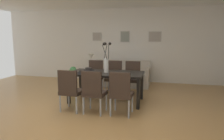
% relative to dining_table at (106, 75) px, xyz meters
% --- Properties ---
extents(ground_plane, '(9.00, 9.00, 0.00)m').
position_rel_dining_table_xyz_m(ground_plane, '(-0.17, -0.65, -0.66)').
color(ground_plane, tan).
extents(back_wall_panel, '(9.00, 0.10, 2.60)m').
position_rel_dining_table_xyz_m(back_wall_panel, '(-0.17, 2.60, 0.64)').
color(back_wall_panel, silver).
rests_on(back_wall_panel, ground).
extents(dining_table, '(1.80, 0.90, 0.74)m').
position_rel_dining_table_xyz_m(dining_table, '(0.00, 0.00, 0.00)').
color(dining_table, black).
rests_on(dining_table, ground).
extents(dining_chair_near_left, '(0.46, 0.46, 0.92)m').
position_rel_dining_table_xyz_m(dining_chair_near_left, '(-0.56, -0.88, -0.15)').
color(dining_chair_near_left, '#33261E').
rests_on(dining_chair_near_left, ground).
extents(dining_chair_near_right, '(0.45, 0.45, 0.92)m').
position_rel_dining_table_xyz_m(dining_chair_near_right, '(-0.57, 0.83, -0.15)').
color(dining_chair_near_right, '#33261E').
rests_on(dining_chair_near_right, ground).
extents(dining_chair_far_left, '(0.46, 0.46, 0.92)m').
position_rel_dining_table_xyz_m(dining_chair_far_left, '(-0.03, -0.88, -0.15)').
color(dining_chair_far_left, '#33261E').
rests_on(dining_chair_far_left, ground).
extents(dining_chair_far_right, '(0.45, 0.45, 0.92)m').
position_rel_dining_table_xyz_m(dining_chair_far_right, '(-0.00, 0.85, -0.15)').
color(dining_chair_far_right, '#33261E').
rests_on(dining_chair_far_right, ground).
extents(dining_chair_mid_left, '(0.46, 0.46, 0.92)m').
position_rel_dining_table_xyz_m(dining_chair_mid_left, '(0.54, -0.85, -0.15)').
color(dining_chair_mid_left, '#33261E').
rests_on(dining_chair_mid_left, ground).
extents(dining_chair_mid_right, '(0.45, 0.45, 0.92)m').
position_rel_dining_table_xyz_m(dining_chair_mid_right, '(0.53, 0.84, -0.15)').
color(dining_chair_mid_right, '#33261E').
rests_on(dining_chair_mid_right, ground).
extents(centerpiece_vase, '(0.21, 0.23, 0.73)m').
position_rel_dining_table_xyz_m(centerpiece_vase, '(0.00, 0.00, 0.36)').
color(centerpiece_vase, white).
rests_on(centerpiece_vase, dining_table).
extents(placemat_near_left, '(0.32, 0.32, 0.01)m').
position_rel_dining_table_xyz_m(placemat_near_left, '(-0.54, -0.20, 0.08)').
color(placemat_near_left, black).
rests_on(placemat_near_left, dining_table).
extents(bowl_near_left, '(0.17, 0.17, 0.07)m').
position_rel_dining_table_xyz_m(bowl_near_left, '(-0.54, -0.20, 0.12)').
color(bowl_near_left, '#2D2826').
rests_on(bowl_near_left, dining_table).
extents(placemat_near_right, '(0.32, 0.32, 0.01)m').
position_rel_dining_table_xyz_m(placemat_near_right, '(-0.54, 0.20, 0.08)').
color(placemat_near_right, black).
rests_on(placemat_near_right, dining_table).
extents(bowl_near_right, '(0.17, 0.17, 0.07)m').
position_rel_dining_table_xyz_m(bowl_near_right, '(-0.54, 0.20, 0.12)').
color(bowl_near_right, '#2D2826').
rests_on(bowl_near_right, dining_table).
extents(sofa, '(1.91, 0.84, 0.80)m').
position_rel_dining_table_xyz_m(sofa, '(-0.01, 1.88, -0.38)').
color(sofa, '#B2A899').
rests_on(sofa, ground).
extents(side_table, '(0.36, 0.36, 0.52)m').
position_rel_dining_table_xyz_m(side_table, '(-1.07, 1.90, -0.40)').
color(side_table, black).
rests_on(side_table, ground).
extents(table_lamp, '(0.22, 0.22, 0.51)m').
position_rel_dining_table_xyz_m(table_lamp, '(-1.07, 1.90, 0.23)').
color(table_lamp, beige).
rests_on(table_lamp, side_table).
extents(framed_picture_left, '(0.33, 0.03, 0.31)m').
position_rel_dining_table_xyz_m(framed_picture_left, '(-1.05, 2.53, 0.95)').
color(framed_picture_left, '#B2ADA3').
extents(framed_picture_center, '(0.33, 0.03, 0.40)m').
position_rel_dining_table_xyz_m(framed_picture_center, '(0.00, 2.53, 0.95)').
color(framed_picture_center, '#B2ADA3').
extents(framed_picture_right, '(0.44, 0.03, 0.36)m').
position_rel_dining_table_xyz_m(framed_picture_right, '(1.05, 2.53, 0.95)').
color(framed_picture_right, '#B2ADA3').
extents(potted_plant, '(0.36, 0.36, 0.67)m').
position_rel_dining_table_xyz_m(potted_plant, '(-1.46, 1.21, -0.29)').
color(potted_plant, brown).
rests_on(potted_plant, ground).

